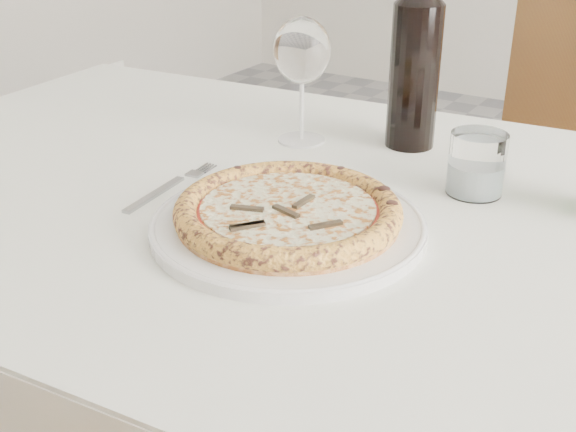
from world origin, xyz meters
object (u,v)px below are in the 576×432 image
object	(u,v)px
wine_bottle	(415,62)
pizza	(288,211)
wine_glass	(302,53)
tumbler	(476,168)
chair_far	(546,177)
plate	(288,224)
dining_table	(327,257)

from	to	relation	value
wine_bottle	pizza	bearing A→B (deg)	-90.08
wine_glass	tumbler	size ratio (longest dim) A/B	2.34
chair_far	wine_bottle	bearing A→B (deg)	-101.32
pizza	tumbler	bearing A→B (deg)	56.86
chair_far	plate	bearing A→B (deg)	-96.92
chair_far	tumbler	bearing A→B (deg)	-86.52
plate	tumbler	xyz separation A→B (m)	(0.15, 0.23, 0.03)
dining_table	pizza	distance (m)	0.15
pizza	wine_glass	bearing A→B (deg)	118.46
dining_table	plate	bearing A→B (deg)	-90.00
chair_far	pizza	distance (m)	0.94
chair_far	pizza	world-z (taller)	chair_far
chair_far	pizza	xyz separation A→B (m)	(-0.11, -0.90, 0.25)
wine_glass	chair_far	bearing A→B (deg)	67.07
wine_glass	tumbler	distance (m)	0.33
dining_table	wine_bottle	bearing A→B (deg)	89.89
dining_table	chair_far	bearing A→B (deg)	82.24
dining_table	wine_bottle	distance (m)	0.34
plate	pizza	xyz separation A→B (m)	(-0.00, -0.00, 0.02)
chair_far	wine_glass	world-z (taller)	wine_glass
dining_table	wine_bottle	xyz separation A→B (m)	(0.00, 0.26, 0.22)
plate	wine_bottle	world-z (taller)	wine_bottle
wine_bottle	wine_glass	bearing A→B (deg)	-153.70
plate	tumbler	world-z (taller)	tumbler
plate	tumbler	bearing A→B (deg)	56.86
pizza	tumbler	xyz separation A→B (m)	(0.15, 0.23, 0.01)
dining_table	tumbler	size ratio (longest dim) A/B	19.03
wine_bottle	chair_far	bearing A→B (deg)	78.68
tumbler	wine_glass	bearing A→B (deg)	170.29
plate	wine_bottle	bearing A→B (deg)	89.92
dining_table	plate	world-z (taller)	plate
plate	wine_glass	bearing A→B (deg)	118.46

